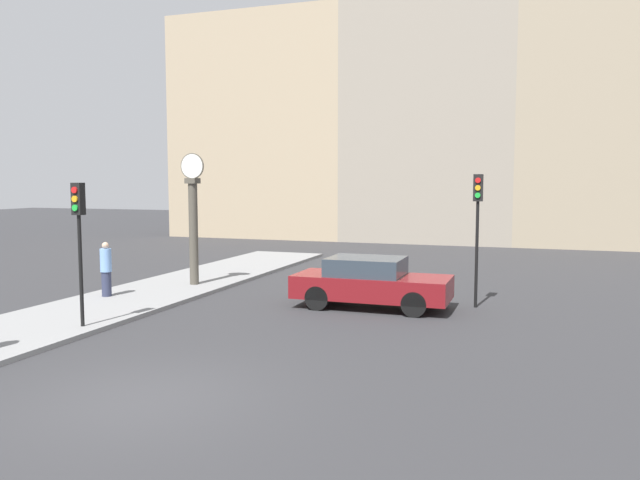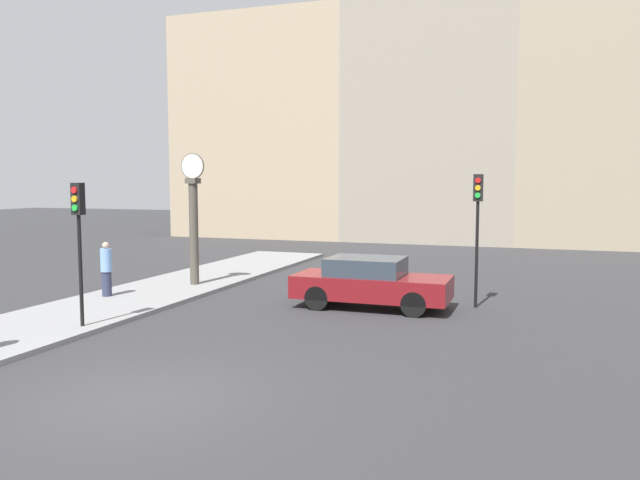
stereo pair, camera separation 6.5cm
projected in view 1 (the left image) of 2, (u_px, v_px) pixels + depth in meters
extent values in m
plane|color=#2D2D30|center=(140.00, 399.00, 10.32)|extent=(120.00, 120.00, 0.00)
cube|color=gray|center=(165.00, 290.00, 20.42)|extent=(3.45, 21.78, 0.12)
cube|color=tan|center=(265.00, 129.00, 40.75)|extent=(11.61, 5.00, 14.10)
cube|color=gray|center=(430.00, 121.00, 37.21)|extent=(9.94, 5.00, 14.34)
cube|color=gray|center=(632.00, 108.00, 33.60)|extent=(11.81, 5.00, 15.13)
cube|color=maroon|center=(372.00, 287.00, 17.70)|extent=(4.39, 1.83, 0.64)
cube|color=#2D3842|center=(366.00, 266.00, 17.70)|extent=(2.11, 1.65, 0.50)
cylinder|color=black|center=(424.00, 294.00, 18.03)|extent=(0.69, 0.22, 0.69)
cylinder|color=black|center=(414.00, 304.00, 16.52)|extent=(0.69, 0.22, 0.69)
cylinder|color=black|center=(335.00, 289.00, 18.93)|extent=(0.69, 0.22, 0.69)
cylinder|color=black|center=(317.00, 298.00, 17.41)|extent=(0.69, 0.22, 0.69)
cylinder|color=black|center=(81.00, 271.00, 14.87)|extent=(0.09, 0.09, 2.68)
cube|color=black|center=(78.00, 199.00, 14.71)|extent=(0.26, 0.20, 0.76)
cylinder|color=red|center=(74.00, 190.00, 14.57)|extent=(0.15, 0.04, 0.15)
cylinder|color=orange|center=(75.00, 199.00, 14.59)|extent=(0.15, 0.04, 0.15)
cylinder|color=green|center=(75.00, 208.00, 14.61)|extent=(0.15, 0.04, 0.15)
cylinder|color=black|center=(477.00, 255.00, 17.69)|extent=(0.09, 0.09, 3.03)
cube|color=black|center=(478.00, 188.00, 17.51)|extent=(0.26, 0.20, 0.76)
cylinder|color=red|center=(478.00, 180.00, 17.38)|extent=(0.15, 0.04, 0.15)
cylinder|color=orange|center=(478.00, 188.00, 17.40)|extent=(0.15, 0.04, 0.15)
cylinder|color=green|center=(478.00, 195.00, 17.42)|extent=(0.15, 0.04, 0.15)
cylinder|color=#4C473D|center=(194.00, 234.00, 20.97)|extent=(0.30, 0.30, 3.40)
cube|color=#4C473D|center=(193.00, 181.00, 20.80)|extent=(0.39, 0.39, 0.18)
cylinder|color=#4C473D|center=(192.00, 166.00, 20.75)|extent=(0.86, 0.04, 0.86)
cylinder|color=white|center=(192.00, 166.00, 20.75)|extent=(0.80, 0.06, 0.80)
cylinder|color=#2D334C|center=(107.00, 284.00, 18.87)|extent=(0.29, 0.29, 0.75)
cylinder|color=#729ED8|center=(106.00, 260.00, 18.80)|extent=(0.34, 0.34, 0.70)
sphere|color=tan|center=(105.00, 245.00, 18.76)|extent=(0.20, 0.20, 0.20)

